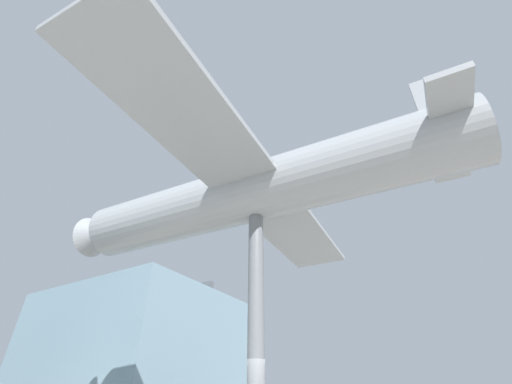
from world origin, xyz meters
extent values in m
cube|color=#7593A3|center=(10.25, 15.38, 4.21)|extent=(11.63, 12.21, 8.43)
cube|color=#51565B|center=(10.25, 15.38, 8.73)|extent=(0.36, 11.60, 0.60)
cylinder|color=slate|center=(0.00, 0.00, 3.28)|extent=(0.45, 0.45, 6.56)
cylinder|color=#93999E|center=(0.00, 0.00, 7.53)|extent=(2.85, 13.46, 1.95)
cube|color=#93999E|center=(0.00, 0.00, 7.53)|extent=(14.18, 3.30, 0.18)
cube|color=#93999E|center=(0.40, -5.86, 7.68)|extent=(4.56, 1.30, 0.18)
cube|color=#93999E|center=(0.40, -5.86, 8.82)|extent=(0.25, 1.11, 2.19)
cone|color=#93999E|center=(-0.49, 7.20, 7.53)|extent=(1.72, 1.18, 1.65)
sphere|color=black|center=(-0.54, 7.91, 7.53)|extent=(0.44, 0.44, 0.44)
camera|label=1|loc=(-8.20, -4.85, 1.36)|focal=24.00mm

